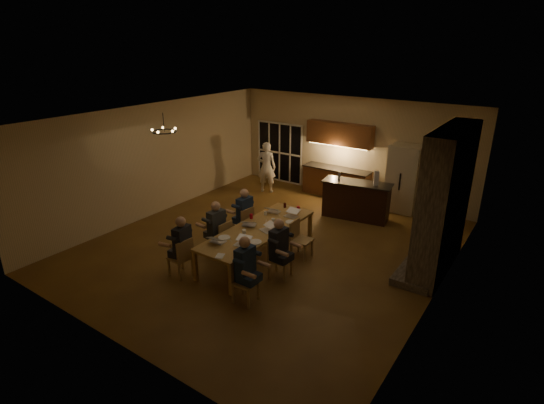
{
  "coord_description": "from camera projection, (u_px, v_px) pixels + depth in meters",
  "views": [
    {
      "loc": [
        5.46,
        -7.84,
        4.84
      ],
      "look_at": [
        -0.16,
        0.3,
        1.03
      ],
      "focal_mm": 28.0,
      "sensor_mm": 36.0,
      "label": 1
    }
  ],
  "objects": [
    {
      "name": "plate_near",
      "position": [
        255.0,
        242.0,
        9.13
      ],
      "size": [
        0.28,
        0.28,
        0.02
      ],
      "primitive_type": "cylinder",
      "color": "white",
      "rests_on": "dining_table"
    },
    {
      "name": "redcup_near",
      "position": [
        239.0,
        252.0,
        8.6
      ],
      "size": [
        0.09,
        0.09,
        0.12
      ],
      "primitive_type": "cylinder",
      "color": "#AC0B1A",
      "rests_on": "dining_table"
    },
    {
      "name": "can_silver",
      "position": [
        244.0,
        237.0,
        9.23
      ],
      "size": [
        0.06,
        0.06,
        0.12
      ],
      "primitive_type": "cylinder",
      "color": "#B2B2B7",
      "rests_on": "dining_table"
    },
    {
      "name": "bar_island",
      "position": [
        356.0,
        200.0,
        12.11
      ],
      "size": [
        2.01,
        0.97,
        1.08
      ],
      "primitive_type": "cube",
      "rotation": [
        0.0,
        0.0,
        0.15
      ],
      "color": "black",
      "rests_on": "ground"
    },
    {
      "name": "chair_right_far",
      "position": [
        302.0,
        240.0,
        9.94
      ],
      "size": [
        0.46,
        0.46,
        0.89
      ],
      "primitive_type": null,
      "rotation": [
        0.0,
        0.0,
        1.61
      ],
      "color": "#A68753",
      "rests_on": "ground"
    },
    {
      "name": "laptop_a",
      "position": [
        218.0,
        237.0,
        9.11
      ],
      "size": [
        0.34,
        0.3,
        0.23
      ],
      "primitive_type": null,
      "rotation": [
        0.0,
        0.0,
        3.2
      ],
      "color": "silver",
      "rests_on": "dining_table"
    },
    {
      "name": "laptop_d",
      "position": [
        267.0,
        226.0,
        9.64
      ],
      "size": [
        0.4,
        0.37,
        0.23
      ],
      "primitive_type": null,
      "rotation": [
        0.0,
        0.0,
        -0.36
      ],
      "color": "silver",
      "rests_on": "dining_table"
    },
    {
      "name": "redcup_far",
      "position": [
        298.0,
        209.0,
        10.79
      ],
      "size": [
        0.09,
        0.09,
        0.12
      ],
      "primitive_type": "cylinder",
      "color": "#AC0B1A",
      "rests_on": "dining_table"
    },
    {
      "name": "person_right_near",
      "position": [
        245.0,
        269.0,
        8.19
      ],
      "size": [
        0.61,
        0.61,
        1.38
      ],
      "primitive_type": null,
      "rotation": [
        0.0,
        0.0,
        1.55
      ],
      "color": "#1E2B4D",
      "rests_on": "ground"
    },
    {
      "name": "laptop_f",
      "position": [
        291.0,
        212.0,
        10.41
      ],
      "size": [
        0.32,
        0.29,
        0.23
      ],
      "primitive_type": null,
      "rotation": [
        0.0,
        0.0,
        -0.02
      ],
      "color": "silver",
      "rests_on": "dining_table"
    },
    {
      "name": "bar_bottle",
      "position": [
        339.0,
        176.0,
        12.07
      ],
      "size": [
        0.07,
        0.07,
        0.24
      ],
      "primitive_type": "cylinder",
      "color": "#99999E",
      "rests_on": "bar_island"
    },
    {
      "name": "laptop_c",
      "position": [
        249.0,
        221.0,
        9.93
      ],
      "size": [
        0.41,
        0.39,
        0.23
      ],
      "primitive_type": null,
      "rotation": [
        0.0,
        0.0,
        3.58
      ],
      "color": "silver",
      "rests_on": "dining_table"
    },
    {
      "name": "chandelier",
      "position": [
        164.0,
        131.0,
        10.27
      ],
      "size": [
        0.61,
        0.61,
        0.03
      ],
      "primitive_type": "torus",
      "color": "black",
      "rests_on": "ceiling"
    },
    {
      "name": "floor",
      "position": [
        270.0,
        245.0,
        10.66
      ],
      "size": [
        9.0,
        9.0,
        0.0
      ],
      "primitive_type": "plane",
      "color": "brown",
      "rests_on": "ground"
    },
    {
      "name": "can_right",
      "position": [
        281.0,
        225.0,
        9.83
      ],
      "size": [
        0.07,
        0.07,
        0.12
      ],
      "primitive_type": "cylinder",
      "color": "#B2B2B7",
      "rests_on": "dining_table"
    },
    {
      "name": "chair_left_near",
      "position": [
        180.0,
        257.0,
        9.16
      ],
      "size": [
        0.48,
        0.48,
        0.89
      ],
      "primitive_type": null,
      "rotation": [
        0.0,
        0.0,
        -1.67
      ],
      "color": "#A68753",
      "rests_on": "ground"
    },
    {
      "name": "plate_far",
      "position": [
        290.0,
        222.0,
        10.12
      ],
      "size": [
        0.24,
        0.24,
        0.02
      ],
      "primitive_type": "cylinder",
      "color": "white",
      "rests_on": "dining_table"
    },
    {
      "name": "french_doors",
      "position": [
        280.0,
        153.0,
        15.14
      ],
      "size": [
        1.86,
        0.08,
        2.1
      ],
      "primitive_type": "cube",
      "color": "black",
      "rests_on": "ground"
    },
    {
      "name": "bar_blender",
      "position": [
        376.0,
        178.0,
        11.6
      ],
      "size": [
        0.17,
        0.17,
        0.4
      ],
      "primitive_type": "cube",
      "rotation": [
        0.0,
        0.0,
        0.49
      ],
      "color": "silver",
      "rests_on": "bar_island"
    },
    {
      "name": "right_wall",
      "position": [
        446.0,
        224.0,
        7.95
      ],
      "size": [
        0.04,
        9.0,
        3.2
      ],
      "primitive_type": "cube",
      "color": "beige",
      "rests_on": "ground"
    },
    {
      "name": "plate_left",
      "position": [
        224.0,
        238.0,
        9.33
      ],
      "size": [
        0.27,
        0.27,
        0.02
      ],
      "primitive_type": "cylinder",
      "color": "white",
      "rests_on": "dining_table"
    },
    {
      "name": "chair_right_near",
      "position": [
        245.0,
        282.0,
        8.22
      ],
      "size": [
        0.48,
        0.48,
        0.89
      ],
      "primitive_type": null,
      "rotation": [
        0.0,
        0.0,
        1.66
      ],
      "color": "#A68753",
      "rests_on": "ground"
    },
    {
      "name": "laptop_e",
      "position": [
        274.0,
        208.0,
        10.69
      ],
      "size": [
        0.35,
        0.32,
        0.23
      ],
      "primitive_type": null,
      "rotation": [
        0.0,
        0.0,
        3.27
      ],
      "color": "silver",
      "rests_on": "dining_table"
    },
    {
      "name": "chair_right_mid",
      "position": [
        280.0,
        259.0,
        9.08
      ],
      "size": [
        0.5,
        0.5,
        0.89
      ],
      "primitive_type": null,
      "rotation": [
        0.0,
        0.0,
        1.71
      ],
      "color": "#A68753",
      "rests_on": "ground"
    },
    {
      "name": "person_left_far",
      "position": [
        245.0,
        215.0,
        10.72
      ],
      "size": [
        0.63,
        0.63,
        1.38
      ],
      "primitive_type": null,
      "rotation": [
        0.0,
        0.0,
        -1.62
      ],
      "color": "#1E2B4D",
      "rests_on": "ground"
    },
    {
      "name": "refrigerator",
      "position": [
        404.0,
        179.0,
        12.48
      ],
      "size": [
        0.9,
        0.68,
        2.0
      ],
      "primitive_type": "cube",
      "color": "beige",
      "rests_on": "ground"
    },
    {
      "name": "person_left_near",
      "position": [
        183.0,
        246.0,
        9.08
      ],
      "size": [
        0.69,
        0.69,
        1.38
      ],
      "primitive_type": null,
      "rotation": [
        0.0,
        0.0,
        -1.41
      ],
      "color": "#202329",
      "rests_on": "ground"
    },
    {
      "name": "mug_back",
      "position": [
        265.0,
        213.0,
        10.53
      ],
      "size": [
        0.08,
        0.08,
        0.1
      ],
      "primitive_type": "cylinder",
      "color": "white",
      "rests_on": "dining_table"
    },
    {
      "name": "laptop_b",
      "position": [
        242.0,
        241.0,
        8.96
      ],
      "size": [
        0.36,
        0.32,
        0.23
      ],
      "primitive_type": null,
      "rotation": [
        0.0,
        0.0,
        0.15
      ],
      "color": "silver",
      "rests_on": "dining_table"
    },
    {
      "name": "kitchenette",
      "position": [
        337.0,
        160.0,
        13.61
      ],
      "size": [
        2.24,
        0.68,
        2.4
      ],
      "primitive_type": null,
      "color": "brown",
      "rests_on": "ground"
    },
    {
      "name": "left_wall",
      "position": [
        156.0,
        159.0,
        12.21
      ],
      "size": [
        0.04,
        9.0,
        3.2
      ],
      "primitive_type": "cube",
      "color": "beige",
      "rests_on": "ground"
    },
    {
      "name": "dining_table",
      "position": [
        258.0,
        243.0,
        9.94
      ],
      "size": [
        1.1,
        3.29,
        0.75
      ],
      "primitive_type": "cube",
      "color": "#B28D47",
      "rests_on": "ground"
    },
    {
      "name": "person_right_mid",
      "position": [
        279.0,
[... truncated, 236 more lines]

